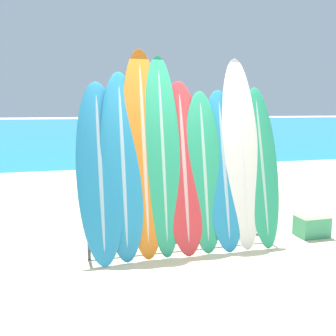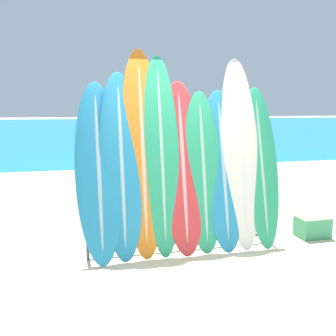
# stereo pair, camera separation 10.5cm
# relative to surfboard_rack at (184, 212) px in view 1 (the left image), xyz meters

# --- Properties ---
(ground_plane) EXTENTS (160.00, 160.00, 0.00)m
(ground_plane) POSITION_rel_surfboard_rack_xyz_m (0.02, -0.46, -0.52)
(ground_plane) COLOR beige
(ocean_water) EXTENTS (120.00, 60.00, 0.01)m
(ocean_water) POSITION_rel_surfboard_rack_xyz_m (0.02, 36.34, -0.52)
(ocean_water) COLOR teal
(ocean_water) RESTS_ON ground_plane
(surfboard_rack) EXTENTS (2.54, 0.04, 0.97)m
(surfboard_rack) POSITION_rel_surfboard_rack_xyz_m (0.00, 0.00, 0.00)
(surfboard_rack) COLOR #47474C
(surfboard_rack) RESTS_ON ground_plane
(surfboard_slot_0) EXTENTS (0.58, 0.71, 2.22)m
(surfboard_slot_0) POSITION_rel_surfboard_rack_xyz_m (-1.09, 0.01, 0.59)
(surfboard_slot_0) COLOR teal
(surfboard_slot_0) RESTS_ON ground_plane
(surfboard_slot_1) EXTENTS (0.55, 0.59, 2.34)m
(surfboard_slot_1) POSITION_rel_surfboard_rack_xyz_m (-0.81, 0.01, 0.65)
(surfboard_slot_1) COLOR teal
(surfboard_slot_1) RESTS_ON ground_plane
(surfboard_slot_2) EXTENTS (0.55, 0.58, 2.64)m
(surfboard_slot_2) POSITION_rel_surfboard_rack_xyz_m (-0.53, 0.04, 0.80)
(surfboard_slot_2) COLOR orange
(surfboard_slot_2) RESTS_ON ground_plane
(surfboard_slot_3) EXTENTS (0.48, 0.57, 2.56)m
(surfboard_slot_3) POSITION_rel_surfboard_rack_xyz_m (-0.29, 0.02, 0.76)
(surfboard_slot_3) COLOR #289E70
(surfboard_slot_3) RESTS_ON ground_plane
(surfboard_slot_4) EXTENTS (0.59, 0.59, 2.24)m
(surfboard_slot_4) POSITION_rel_surfboard_rack_xyz_m (-0.01, 0.01, 0.60)
(surfboard_slot_4) COLOR red
(surfboard_slot_4) RESTS_ON ground_plane
(surfboard_slot_5) EXTENTS (0.52, 0.50, 2.11)m
(surfboard_slot_5) POSITION_rel_surfboard_rack_xyz_m (0.26, -0.01, 0.53)
(surfboard_slot_5) COLOR #289E70
(surfboard_slot_5) RESTS_ON ground_plane
(surfboard_slot_6) EXTENTS (0.57, 0.59, 2.13)m
(surfboard_slot_6) POSITION_rel_surfboard_rack_xyz_m (0.55, -0.00, 0.54)
(surfboard_slot_6) COLOR teal
(surfboard_slot_6) RESTS_ON ground_plane
(surfboard_slot_7) EXTENTS (0.53, 0.65, 2.56)m
(surfboard_slot_7) POSITION_rel_surfboard_rack_xyz_m (0.81, 0.03, 0.76)
(surfboard_slot_7) COLOR silver
(surfboard_slot_7) RESTS_ON ground_plane
(surfboard_slot_8) EXTENTS (0.49, 0.63, 2.18)m
(surfboard_slot_8) POSITION_rel_surfboard_rack_xyz_m (1.11, 0.00, 0.57)
(surfboard_slot_8) COLOR #289E70
(surfboard_slot_8) RESTS_ON ground_plane
(person_near_water) EXTENTS (0.31, 0.27, 1.82)m
(person_near_water) POSITION_rel_surfboard_rack_xyz_m (-0.30, 6.14, 0.47)
(person_near_water) COLOR #A87A5B
(person_near_water) RESTS_ON ground_plane
(person_mid_beach) EXTENTS (0.28, 0.27, 1.64)m
(person_mid_beach) POSITION_rel_surfboard_rack_xyz_m (-1.01, 3.52, 0.37)
(person_mid_beach) COLOR tan
(person_mid_beach) RESTS_ON ground_plane
(cooler_box) EXTENTS (0.46, 0.34, 0.37)m
(cooler_box) POSITION_rel_surfboard_rack_xyz_m (2.00, 0.05, -0.34)
(cooler_box) COLOR #389366
(cooler_box) RESTS_ON ground_plane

